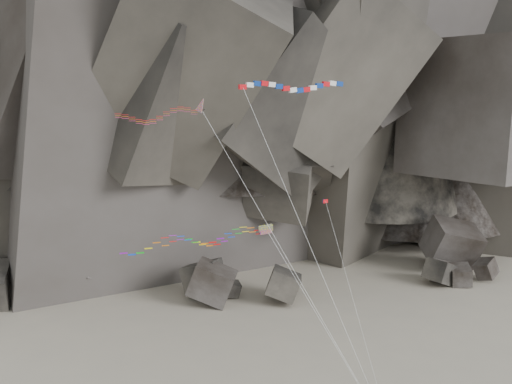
{
  "coord_description": "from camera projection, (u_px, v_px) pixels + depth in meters",
  "views": [
    {
      "loc": [
        -10.62,
        -47.82,
        31.4
      ],
      "look_at": [
        -2.53,
        6.0,
        20.96
      ],
      "focal_mm": 40.0,
      "sensor_mm": 36.0,
      "label": 1
    }
  ],
  "objects": [
    {
      "name": "boulder_field",
      "position": [
        258.0,
        273.0,
        87.92
      ],
      "size": [
        83.01,
        17.39,
        9.58
      ],
      "color": "#47423F",
      "rests_on": "ground"
    },
    {
      "name": "pennant_kite",
      "position": [
        339.0,
        250.0,
        53.02
      ],
      "size": [
        3.68,
        10.95,
        18.99
      ],
      "rotation": [
        0.0,
        0.0,
        0.42
      ],
      "color": "red",
      "rests_on": "ground"
    },
    {
      "name": "headland",
      "position": [
        221.0,
        29.0,
        113.98
      ],
      "size": [
        110.0,
        70.0,
        84.0
      ],
      "primitive_type": null,
      "color": "#4B463E",
      "rests_on": "ground"
    },
    {
      "name": "banner_kite",
      "position": [
        293.0,
        89.0,
        52.79
      ],
      "size": [
        11.71,
        12.95,
        30.16
      ],
      "rotation": [
        0.0,
        0.0,
        0.17
      ],
      "color": "red",
      "rests_on": "ground"
    },
    {
      "name": "parafoil_kite",
      "position": [
        191.0,
        240.0,
        51.35
      ],
      "size": [
        23.04,
        10.13,
        17.01
      ],
      "rotation": [
        0.0,
        0.0,
        0.13
      ],
      "color": "#CAD30B",
      "rests_on": "ground"
    },
    {
      "name": "delta_kite",
      "position": [
        154.0,
        115.0,
        51.6
      ],
      "size": [
        23.26,
        12.35,
        28.68
      ],
      "rotation": [
        0.0,
        0.0,
        0.36
      ],
      "color": "red",
      "rests_on": "ground"
    }
  ]
}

